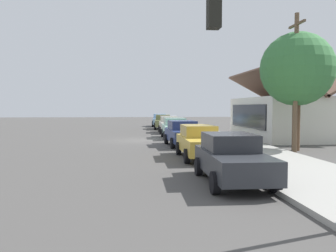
% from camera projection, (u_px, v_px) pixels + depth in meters
% --- Properties ---
extents(ground_plane, '(120.00, 120.00, 0.00)m').
position_uv_depth(ground_plane, '(141.00, 140.00, 26.16)').
color(ground_plane, '#4C4947').
extents(sidewalk_curb, '(60.00, 4.20, 0.16)m').
position_uv_depth(sidewalk_curb, '(215.00, 139.00, 26.69)').
color(sidewalk_curb, '#A3A099').
rests_on(sidewalk_curb, ground).
extents(car_skyblue, '(4.49, 2.15, 1.59)m').
position_uv_depth(car_skyblue, '(160.00, 120.00, 45.07)').
color(car_skyblue, '#8CB7E0').
rests_on(car_skyblue, ground).
extents(car_olive, '(4.52, 2.14, 1.59)m').
position_uv_depth(car_olive, '(163.00, 122.00, 39.62)').
color(car_olive, olive).
rests_on(car_olive, ground).
extents(car_ivory, '(4.54, 2.04, 1.59)m').
position_uv_depth(car_ivory, '(169.00, 124.00, 33.99)').
color(car_ivory, silver).
rests_on(car_ivory, ground).
extents(car_seafoam, '(4.37, 2.11, 1.59)m').
position_uv_depth(car_seafoam, '(175.00, 128.00, 28.15)').
color(car_seafoam, '#9ED1BC').
rests_on(car_seafoam, ground).
extents(car_navy, '(4.52, 2.20, 1.59)m').
position_uv_depth(car_navy, '(183.00, 133.00, 22.60)').
color(car_navy, navy).
rests_on(car_navy, ground).
extents(car_mustard, '(4.69, 1.93, 1.59)m').
position_uv_depth(car_mustard, '(199.00, 141.00, 17.11)').
color(car_mustard, gold).
rests_on(car_mustard, ground).
extents(car_charcoal, '(4.51, 2.03, 1.59)m').
position_uv_depth(car_charcoal, '(232.00, 158.00, 11.58)').
color(car_charcoal, '#2D3035').
rests_on(car_charcoal, ground).
extents(storefront_building, '(10.54, 7.55, 5.27)m').
position_uv_depth(storefront_building, '(292.00, 116.00, 28.03)').
color(storefront_building, silver).
rests_on(storefront_building, ground).
extents(shade_tree, '(4.12, 4.12, 6.67)m').
position_uv_depth(shade_tree, '(297.00, 70.00, 19.83)').
color(shade_tree, brown).
rests_on(shade_tree, ground).
extents(traffic_light_main, '(0.37, 2.79, 5.20)m').
position_uv_depth(traffic_light_main, '(292.00, 55.00, 6.79)').
color(traffic_light_main, '#383833').
rests_on(traffic_light_main, ground).
extents(utility_pole_wooden, '(1.80, 0.24, 7.50)m').
position_uv_depth(utility_pole_wooden, '(296.00, 80.00, 19.06)').
color(utility_pole_wooden, brown).
rests_on(utility_pole_wooden, ground).
extents(fire_hydrant_red, '(0.22, 0.22, 0.71)m').
position_uv_depth(fire_hydrant_red, '(198.00, 134.00, 25.90)').
color(fire_hydrant_red, red).
rests_on(fire_hydrant_red, sidewalk_curb).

